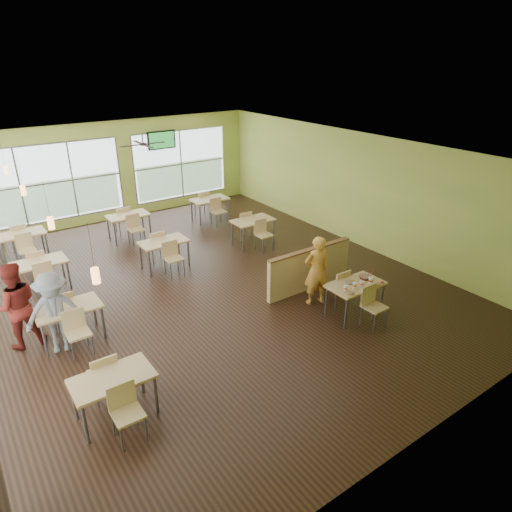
{
  "coord_description": "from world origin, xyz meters",
  "views": [
    {
      "loc": [
        -4.59,
        -8.71,
        5.21
      ],
      "look_at": [
        0.82,
        -1.04,
        0.97
      ],
      "focal_mm": 32.0,
      "sensor_mm": 36.0,
      "label": 1
    }
  ],
  "objects_px": {
    "main_table": "(355,289)",
    "half_wall_divider": "(309,269)",
    "man_plaid": "(316,271)",
    "food_basket": "(365,277)"
  },
  "relations": [
    {
      "from": "half_wall_divider",
      "to": "man_plaid",
      "type": "height_order",
      "value": "man_plaid"
    },
    {
      "from": "man_plaid",
      "to": "food_basket",
      "type": "relative_size",
      "value": 5.97
    },
    {
      "from": "half_wall_divider",
      "to": "food_basket",
      "type": "xyz_separation_m",
      "value": [
        0.34,
        -1.39,
        0.26
      ]
    },
    {
      "from": "main_table",
      "to": "half_wall_divider",
      "type": "relative_size",
      "value": 0.63
    },
    {
      "from": "main_table",
      "to": "man_plaid",
      "type": "height_order",
      "value": "man_plaid"
    },
    {
      "from": "main_table",
      "to": "food_basket",
      "type": "xyz_separation_m",
      "value": [
        0.34,
        0.06,
        0.15
      ]
    },
    {
      "from": "man_plaid",
      "to": "food_basket",
      "type": "height_order",
      "value": "man_plaid"
    },
    {
      "from": "half_wall_divider",
      "to": "food_basket",
      "type": "bearing_deg",
      "value": -76.25
    },
    {
      "from": "man_plaid",
      "to": "food_basket",
      "type": "distance_m",
      "value": 1.05
    },
    {
      "from": "main_table",
      "to": "half_wall_divider",
      "type": "xyz_separation_m",
      "value": [
        0.0,
        1.45,
        -0.11
      ]
    }
  ]
}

